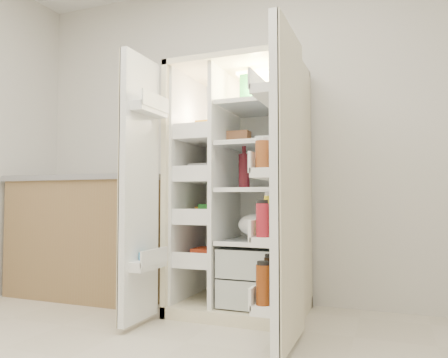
% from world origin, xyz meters
% --- Properties ---
extents(wall_back, '(4.00, 0.02, 2.70)m').
position_xyz_m(wall_back, '(0.00, 2.00, 1.35)').
color(wall_back, silver).
rests_on(wall_back, floor).
extents(refrigerator, '(0.92, 0.70, 1.80)m').
position_xyz_m(refrigerator, '(0.10, 1.65, 0.74)').
color(refrigerator, beige).
rests_on(refrigerator, floor).
extents(freezer_door, '(0.15, 0.40, 1.72)m').
position_xyz_m(freezer_door, '(-0.42, 1.05, 0.89)').
color(freezer_door, white).
rests_on(freezer_door, floor).
extents(fridge_door, '(0.17, 0.58, 1.72)m').
position_xyz_m(fridge_door, '(0.56, 0.96, 0.87)').
color(fridge_door, white).
rests_on(fridge_door, floor).
extents(kitchen_counter, '(1.40, 0.74, 1.01)m').
position_xyz_m(kitchen_counter, '(-1.27, 1.70, 0.51)').
color(kitchen_counter, olive).
rests_on(kitchen_counter, floor).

